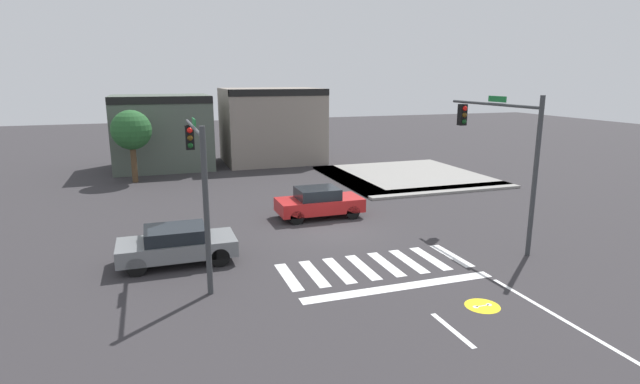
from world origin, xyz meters
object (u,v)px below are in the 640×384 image
object	(u,v)px
car_red	(319,202)
roadside_tree	(131,131)
traffic_signal_southwest	(197,164)
traffic_signal_southeast	(501,140)
car_gray	(177,244)

from	to	relation	value
car_red	roadside_tree	size ratio (longest dim) A/B	0.88
traffic_signal_southwest	roadside_tree	distance (m)	16.86
traffic_signal_southwest	car_red	size ratio (longest dim) A/B	1.47
traffic_signal_southeast	traffic_signal_southwest	xyz separation A→B (m)	(-11.99, 0.64, -0.43)
traffic_signal_southwest	car_gray	bearing A→B (deg)	47.11
roadside_tree	traffic_signal_southeast	bearing A→B (deg)	-49.91
traffic_signal_southwest	car_red	bearing A→B (deg)	-51.07
traffic_signal_southeast	traffic_signal_southwest	distance (m)	12.01
car_gray	roadside_tree	xyz separation A→B (m)	(-1.75, 15.90, 2.63)
roadside_tree	traffic_signal_southwest	bearing A→B (deg)	-81.23
traffic_signal_southwest	car_gray	world-z (taller)	traffic_signal_southwest
traffic_signal_southwest	car_gray	xyz separation A→B (m)	(-0.82, 0.76, -3.05)
traffic_signal_southeast	car_red	distance (m)	8.81
traffic_signal_southeast	car_red	world-z (taller)	traffic_signal_southeast
traffic_signal_southwest	car_red	world-z (taller)	traffic_signal_southwest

